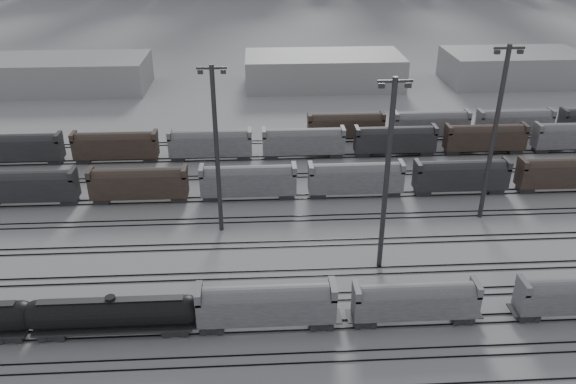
{
  "coord_description": "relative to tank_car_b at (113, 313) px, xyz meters",
  "views": [
    {
      "loc": [
        -7.29,
        -47.51,
        41.35
      ],
      "look_at": [
        -3.1,
        26.03,
        4.0
      ],
      "focal_mm": 35.0,
      "sensor_mm": 36.0,
      "label": 1
    }
  ],
  "objects": [
    {
      "name": "bg_string_mid",
      "position": [
        41.28,
        47.0,
        0.09
      ],
      "size": [
        151.0,
        3.0,
        5.6
      ],
      "color": "#262729",
      "rests_on": "ground"
    },
    {
      "name": "ground",
      "position": [
        23.28,
        -1.0,
        -2.71
      ],
      "size": [
        900.0,
        900.0,
        0.0
      ],
      "primitive_type": "plane",
      "color": "#B6B6BC",
      "rests_on": "ground"
    },
    {
      "name": "tank_car_b",
      "position": [
        0.0,
        0.0,
        0.0
      ],
      "size": [
        18.95,
        3.16,
        4.68
      ],
      "color": "#262729",
      "rests_on": "ground"
    },
    {
      "name": "bg_string_far",
      "position": [
        58.78,
        55.0,
        0.09
      ],
      "size": [
        66.0,
        3.0,
        5.6
      ],
      "color": "#47352D",
      "rests_on": "ground"
    },
    {
      "name": "warehouse_mid",
      "position": [
        33.28,
        94.0,
        1.29
      ],
      "size": [
        40.0,
        18.0,
        8.0
      ],
      "primitive_type": "cube",
      "color": "#969799",
      "rests_on": "ground"
    },
    {
      "name": "light_mast_b",
      "position": [
        10.39,
        21.5,
        10.0
      ],
      "size": [
        3.83,
        0.61,
        23.95
      ],
      "color": "#333335",
      "rests_on": "ground"
    },
    {
      "name": "light_mast_c",
      "position": [
        31.22,
        11.24,
        10.47
      ],
      "size": [
        3.98,
        0.64,
        24.85
      ],
      "color": "#333335",
      "rests_on": "ground"
    },
    {
      "name": "tracks",
      "position": [
        23.28,
        16.5,
        -2.63
      ],
      "size": [
        220.0,
        71.5,
        0.16
      ],
      "color": "black",
      "rests_on": "ground"
    },
    {
      "name": "bg_string_near",
      "position": [
        31.28,
        31.0,
        0.09
      ],
      "size": [
        151.0,
        3.0,
        5.6
      ],
      "color": "gray",
      "rests_on": "ground"
    },
    {
      "name": "hopper_car_b",
      "position": [
        32.75,
        -0.0,
        0.34
      ],
      "size": [
        13.81,
        2.74,
        4.94
      ],
      "color": "#262729",
      "rests_on": "ground"
    },
    {
      "name": "hopper_car_a",
      "position": [
        16.42,
        0.0,
        0.61
      ],
      "size": [
        15.03,
        2.99,
        5.37
      ],
      "color": "#262729",
      "rests_on": "ground"
    },
    {
      "name": "light_mast_d",
      "position": [
        48.89,
        23.11,
        10.89
      ],
      "size": [
        4.1,
        0.66,
        25.64
      ],
      "color": "#333335",
      "rests_on": "ground"
    },
    {
      "name": "warehouse_right",
      "position": [
        83.28,
        94.0,
        1.29
      ],
      "size": [
        35.0,
        18.0,
        8.0
      ],
      "primitive_type": "cube",
      "color": "#969799",
      "rests_on": "ground"
    },
    {
      "name": "warehouse_left",
      "position": [
        -36.72,
        94.0,
        1.29
      ],
      "size": [
        50.0,
        18.0,
        8.0
      ],
      "primitive_type": "cube",
      "color": "#969799",
      "rests_on": "ground"
    }
  ]
}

